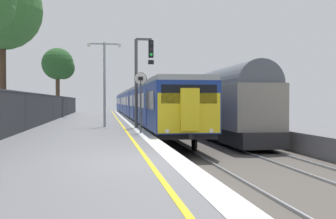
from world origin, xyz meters
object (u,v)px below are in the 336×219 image
(signal_gantry, at_px, (141,72))
(background_tree_right, at_px, (0,12))
(speed_limit_sign, at_px, (141,95))
(background_tree_left, at_px, (59,65))
(commuter_train_at_platform, at_px, (137,104))
(platform_lamp_mid, at_px, (104,76))
(freight_train_adjacent_track, at_px, (185,102))

(signal_gantry, relative_size, background_tree_right, 0.55)
(speed_limit_sign, height_order, background_tree_left, background_tree_left)
(background_tree_left, relative_size, background_tree_right, 0.73)
(commuter_train_at_platform, relative_size, platform_lamp_mid, 11.72)
(background_tree_left, bearing_deg, speed_limit_sign, -75.14)
(freight_train_adjacent_track, bearing_deg, platform_lamp_mid, -118.07)
(speed_limit_sign, bearing_deg, background_tree_left, 104.86)
(freight_train_adjacent_track, bearing_deg, commuter_train_at_platform, 119.18)
(platform_lamp_mid, height_order, background_tree_right, background_tree_right)
(freight_train_adjacent_track, relative_size, speed_limit_sign, 14.18)
(freight_train_adjacent_track, xyz_separation_m, background_tree_left, (-11.99, 3.68, 3.62))
(speed_limit_sign, relative_size, platform_lamp_mid, 0.58)
(platform_lamp_mid, bearing_deg, commuter_train_at_platform, 80.59)
(background_tree_left, bearing_deg, commuter_train_at_platform, 23.62)
(background_tree_left, bearing_deg, signal_gantry, -71.10)
(freight_train_adjacent_track, distance_m, background_tree_left, 13.05)
(signal_gantry, xyz_separation_m, platform_lamp_mid, (-2.05, 1.18, -0.20))
(signal_gantry, bearing_deg, platform_lamp_mid, 150.13)
(platform_lamp_mid, xyz_separation_m, background_tree_left, (-4.45, 17.81, 2.10))
(commuter_train_at_platform, xyz_separation_m, platform_lamp_mid, (-3.53, -21.30, 1.73))
(signal_gantry, relative_size, speed_limit_sign, 1.77)
(commuter_train_at_platform, distance_m, speed_limit_sign, 26.68)
(freight_train_adjacent_track, bearing_deg, speed_limit_sign, -106.75)
(signal_gantry, bearing_deg, background_tree_right, 165.88)
(commuter_train_at_platform, distance_m, background_tree_left, 9.51)
(freight_train_adjacent_track, bearing_deg, signal_gantry, -109.70)
(speed_limit_sign, bearing_deg, commuter_train_at_platform, 86.03)
(freight_train_adjacent_track, xyz_separation_m, speed_limit_sign, (-5.85, -19.44, 0.36))
(freight_train_adjacent_track, bearing_deg, background_tree_right, -135.74)
(freight_train_adjacent_track, distance_m, signal_gantry, 16.35)
(speed_limit_sign, distance_m, background_tree_right, 11.07)
(speed_limit_sign, distance_m, background_tree_left, 24.14)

